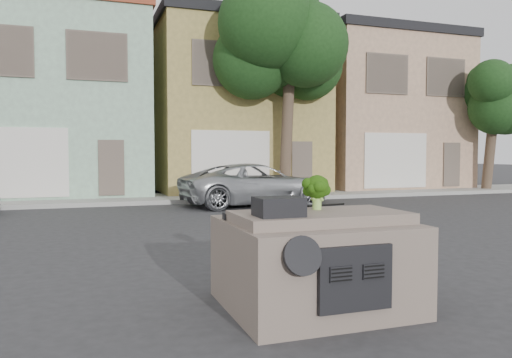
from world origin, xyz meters
TOP-DOWN VIEW (x-y plane):
  - ground_plane at (0.00, 0.00)m, footprint 120.00×120.00m
  - sidewalk at (0.00, 10.50)m, footprint 40.00×3.00m
  - townhouse_mint at (-3.50, 14.50)m, footprint 7.20×8.20m
  - townhouse_tan at (4.00, 14.50)m, footprint 7.20×8.20m
  - townhouse_beige at (11.50, 14.50)m, footprint 7.20×8.20m
  - silver_pickup at (3.03, 7.74)m, footprint 5.33×2.85m
  - tree_near at (5.00, 9.80)m, footprint 4.40×4.00m
  - tree_far at (15.00, 9.80)m, footprint 3.20×3.00m
  - car_dashboard at (0.00, -3.00)m, footprint 2.00×1.80m
  - instrument_hump at (-0.58, -3.35)m, footprint 0.48×0.38m
  - wiper_arm at (0.28, -2.62)m, footprint 0.69×0.15m
  - broccoli at (0.07, -2.93)m, footprint 0.36×0.36m

SIDE VIEW (x-z plane):
  - ground_plane at x=0.00m, z-range 0.00..0.00m
  - silver_pickup at x=3.03m, z-range -0.71..0.71m
  - sidewalk at x=0.00m, z-range 0.00..0.15m
  - car_dashboard at x=0.00m, z-range 0.00..1.12m
  - wiper_arm at x=0.28m, z-range 1.12..1.14m
  - instrument_hump at x=-0.58m, z-range 1.12..1.32m
  - broccoli at x=0.07m, z-range 1.12..1.53m
  - tree_far at x=15.00m, z-range 0.00..6.00m
  - townhouse_mint at x=-3.50m, z-range 0.00..7.55m
  - townhouse_tan at x=4.00m, z-range 0.00..7.55m
  - townhouse_beige at x=11.50m, z-range 0.00..7.55m
  - tree_near at x=5.00m, z-range 0.00..8.50m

